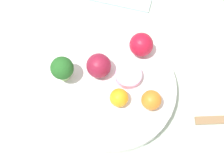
# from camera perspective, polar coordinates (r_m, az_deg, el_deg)

# --- Properties ---
(ground_plane) EXTENTS (6.00, 6.00, 0.00)m
(ground_plane) POSITION_cam_1_polar(r_m,az_deg,el_deg) (0.66, -0.00, -2.01)
(ground_plane) COLOR gray
(table_surface) EXTENTS (1.20, 1.20, 0.02)m
(table_surface) POSITION_cam_1_polar(r_m,az_deg,el_deg) (0.65, -0.00, -1.72)
(table_surface) COLOR #B2C6B2
(table_surface) RESTS_ON ground_plane
(bowl) EXTENTS (0.26, 0.26, 0.03)m
(bowl) POSITION_cam_1_polar(r_m,az_deg,el_deg) (0.63, -0.00, -0.89)
(bowl) COLOR white
(bowl) RESTS_ON table_surface
(broccoli) EXTENTS (0.04, 0.04, 0.06)m
(broccoli) POSITION_cam_1_polar(r_m,az_deg,el_deg) (0.60, -9.07, 2.77)
(broccoli) COLOR #99C17A
(broccoli) RESTS_ON bowl
(apple_red) EXTENTS (0.05, 0.05, 0.05)m
(apple_red) POSITION_cam_1_polar(r_m,az_deg,el_deg) (0.60, -2.44, 3.36)
(apple_red) COLOR maroon
(apple_red) RESTS_ON bowl
(apple_green) EXTENTS (0.05, 0.05, 0.05)m
(apple_green) POSITION_cam_1_polar(r_m,az_deg,el_deg) (0.63, 5.37, 7.17)
(apple_green) COLOR #B7142D
(apple_green) RESTS_ON bowl
(orange_front) EXTENTS (0.04, 0.04, 0.04)m
(orange_front) POSITION_cam_1_polar(r_m,az_deg,el_deg) (0.59, 7.19, -2.93)
(orange_front) COLOR orange
(orange_front) RESTS_ON bowl
(orange_back) EXTENTS (0.04, 0.04, 0.04)m
(orange_back) POSITION_cam_1_polar(r_m,az_deg,el_deg) (0.59, 1.29, -2.51)
(orange_back) COLOR orange
(orange_back) RESTS_ON bowl
(small_cup) EXTENTS (0.05, 0.05, 0.02)m
(small_cup) POSITION_cam_1_polar(r_m,az_deg,el_deg) (0.61, 3.02, 1.53)
(small_cup) COLOR #EA9EC6
(small_cup) RESTS_ON bowl
(spoon) EXTENTS (0.07, 0.04, 0.01)m
(spoon) POSITION_cam_1_polar(r_m,az_deg,el_deg) (0.65, 17.61, -6.64)
(spoon) COLOR olive
(spoon) RESTS_ON table_surface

